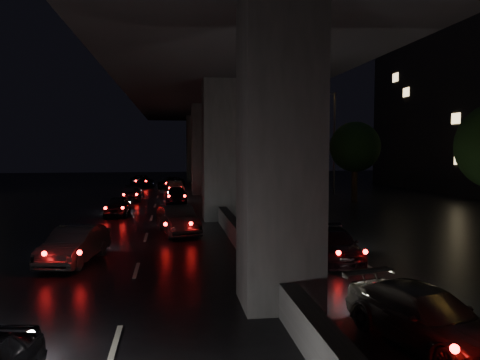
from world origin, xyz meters
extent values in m
plane|color=black|center=(0.00, 0.00, 0.00)|extent=(120.00, 120.00, 0.00)
cube|color=#323234|center=(0.00, -10.00, 4.00)|extent=(2.00, 2.00, 8.00)
cube|color=#323234|center=(0.00, 5.00, 4.00)|extent=(2.00, 2.00, 8.00)
cube|color=#323234|center=(0.00, 20.00, 4.00)|extent=(2.00, 2.00, 8.00)
cube|color=#323234|center=(0.00, 35.00, 4.00)|extent=(2.00, 2.00, 8.00)
cube|color=black|center=(0.00, 5.00, 8.75)|extent=(12.00, 80.00, 1.50)
cube|color=#323234|center=(-5.80, 5.00, 10.00)|extent=(0.40, 80.00, 1.00)
cube|color=#323234|center=(5.80, 5.00, 10.00)|extent=(0.40, 80.00, 1.00)
cube|color=#323234|center=(0.00, 5.00, 0.42)|extent=(0.45, 70.00, 0.85)
cylinder|color=black|center=(11.00, 12.00, 1.40)|extent=(0.44, 0.44, 2.80)
sphere|color=black|center=(11.00, 12.00, 4.22)|extent=(3.80, 3.80, 3.80)
cylinder|color=black|center=(11.00, 28.00, 1.40)|extent=(0.44, 0.44, 2.80)
sphere|color=black|center=(11.00, 28.00, 4.22)|extent=(3.80, 3.80, 3.80)
cylinder|color=#2D2D33|center=(11.50, 18.00, 4.50)|extent=(0.18, 0.18, 9.00)
cube|color=#2D2D33|center=(10.40, 18.00, 8.90)|extent=(2.40, 0.10, 0.10)
sphere|color=#FFAE32|center=(9.30, 18.00, 8.70)|extent=(0.44, 0.44, 0.44)
imported|color=#3F3C36|center=(2.47, -12.97, 0.59)|extent=(2.62, 4.36, 1.18)
imported|color=black|center=(3.13, -5.58, 0.56)|extent=(2.04, 4.05, 1.13)
imported|color=black|center=(-6.29, -4.53, 0.65)|extent=(2.12, 4.13, 1.30)
imported|color=black|center=(-2.52, 0.67, 0.67)|extent=(2.22, 4.26, 1.34)
imported|color=black|center=(-6.10, 7.31, 0.58)|extent=(1.43, 3.42, 1.16)
imported|color=#242427|center=(-5.88, 15.25, 0.56)|extent=(1.62, 3.88, 1.12)
imported|color=black|center=(-2.46, 12.79, 0.66)|extent=(1.62, 3.88, 1.31)
imported|color=#534D48|center=(-2.51, 20.14, 0.60)|extent=(1.64, 3.75, 1.20)
imported|color=black|center=(-2.85, 25.91, 0.60)|extent=(3.02, 4.66, 1.19)
imported|color=black|center=(-5.96, 28.99, 0.62)|extent=(2.97, 4.80, 1.24)
camera|label=1|loc=(-2.77, -21.89, 4.13)|focal=35.00mm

